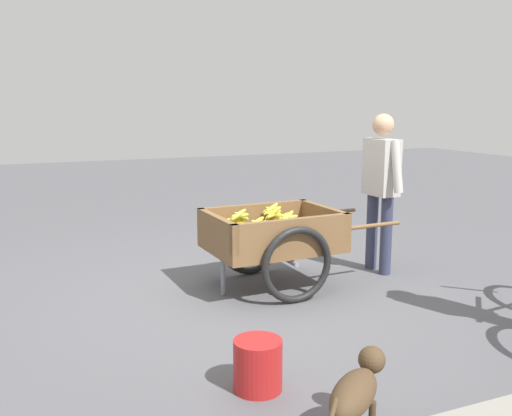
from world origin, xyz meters
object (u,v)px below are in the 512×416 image
(vendor_person, at_px, (381,180))
(plastic_bucket, at_px, (258,365))
(fruit_cart, at_px, (272,239))
(dog, at_px, (356,390))

(vendor_person, bearing_deg, plastic_bucket, 40.08)
(fruit_cart, height_order, plastic_bucket, fruit_cart)
(dog, relative_size, plastic_bucket, 1.86)
(plastic_bucket, bearing_deg, vendor_person, -139.92)
(fruit_cart, xyz_separation_m, vendor_person, (-1.15, -0.05, 0.46))
(fruit_cart, relative_size, vendor_person, 1.11)
(vendor_person, xyz_separation_m, dog, (1.76, 2.33, -0.63))
(dog, bearing_deg, fruit_cart, -105.04)
(vendor_person, relative_size, dog, 2.73)
(fruit_cart, relative_size, plastic_bucket, 5.64)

